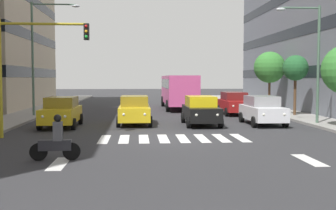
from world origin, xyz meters
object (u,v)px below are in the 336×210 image
(car_0, at_px, (262,110))
(traffic_light_gantry, at_px, (26,59))
(car_1, at_px, (201,110))
(motorcycle_with_rider, at_px, (56,142))
(street_lamp_right, at_px, (40,47))
(car_2, at_px, (134,110))
(car_row2_0, at_px, (234,103))
(bus_behind_traffic, at_px, (178,88))
(street_tree_1, at_px, (295,68))
(car_3, at_px, (61,112))
(street_lamp_left, at_px, (311,52))
(street_tree_2, at_px, (270,67))

(car_0, xyz_separation_m, traffic_light_gantry, (12.61, 4.66, 2.80))
(car_1, distance_m, motorcycle_with_rider, 12.27)
(car_1, xyz_separation_m, motorcycle_with_rider, (6.51, 10.40, -0.24))
(car_1, bearing_deg, street_lamp_right, -28.83)
(car_2, distance_m, car_row2_0, 9.89)
(bus_behind_traffic, bearing_deg, car_2, 73.31)
(street_tree_1, bearing_deg, street_lamp_right, -3.22)
(car_3, height_order, street_tree_1, street_tree_1)
(bus_behind_traffic, relative_size, traffic_light_gantry, 1.91)
(street_lamp_left, bearing_deg, street_lamp_right, -20.44)
(car_1, relative_size, street_lamp_right, 0.56)
(street_lamp_left, distance_m, street_tree_2, 11.35)
(traffic_light_gantry, height_order, street_tree_2, traffic_light_gantry)
(motorcycle_with_rider, xyz_separation_m, street_tree_1, (-14.03, -15.19, 2.83))
(car_3, height_order, motorcycle_with_rider, car_3)
(car_2, relative_size, street_lamp_right, 0.56)
(motorcycle_with_rider, bearing_deg, street_lamp_right, -75.96)
(street_lamp_left, xyz_separation_m, street_tree_2, (-1.07, -11.28, -0.65))
(motorcycle_with_rider, height_order, street_tree_1, street_tree_1)
(street_tree_2, bearing_deg, street_lamp_left, 84.57)
(street_lamp_right, bearing_deg, bus_behind_traffic, -143.15)
(street_tree_1, xyz_separation_m, street_tree_2, (-0.00, -5.96, 0.22))
(bus_behind_traffic, bearing_deg, traffic_light_gantry, 64.16)
(street_tree_1, bearing_deg, car_3, 18.26)
(car_1, distance_m, bus_behind_traffic, 13.77)
(bus_behind_traffic, distance_m, street_lamp_left, 15.84)
(car_3, relative_size, traffic_light_gantry, 0.81)
(car_row2_0, height_order, street_tree_1, street_tree_1)
(car_1, xyz_separation_m, car_2, (3.93, -0.64, 0.00))
(car_0, xyz_separation_m, car_row2_0, (0.08, -7.03, 0.00))
(street_lamp_left, bearing_deg, car_row2_0, -69.53)
(traffic_light_gantry, xyz_separation_m, street_lamp_left, (-15.35, -4.14, 0.65))
(car_row2_0, distance_m, traffic_light_gantry, 17.37)
(car_row2_0, distance_m, street_lamp_right, 14.83)
(bus_behind_traffic, relative_size, street_lamp_left, 1.53)
(car_0, height_order, street_tree_1, street_tree_1)
(street_lamp_left, distance_m, street_tree_1, 5.50)
(street_lamp_right, bearing_deg, car_2, 142.04)
(car_row2_0, xyz_separation_m, traffic_light_gantry, (12.53, 11.69, 2.80))
(car_0, height_order, motorcycle_with_rider, car_0)
(car_row2_0, relative_size, street_lamp_left, 0.65)
(car_row2_0, xyz_separation_m, street_lamp_right, (14.19, 1.21, 4.13))
(car_0, bearing_deg, traffic_light_gantry, 20.28)
(car_2, xyz_separation_m, street_tree_2, (-11.44, -10.12, 2.81))
(car_2, xyz_separation_m, street_lamp_left, (-10.37, 1.16, 3.46))
(car_row2_0, xyz_separation_m, street_tree_2, (-3.89, -3.72, 2.81))
(motorcycle_with_rider, xyz_separation_m, street_tree_2, (-14.03, -21.15, 3.05))
(car_0, bearing_deg, street_lamp_right, -22.19)
(car_row2_0, height_order, motorcycle_with_rider, car_row2_0)
(car_1, relative_size, car_2, 1.00)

